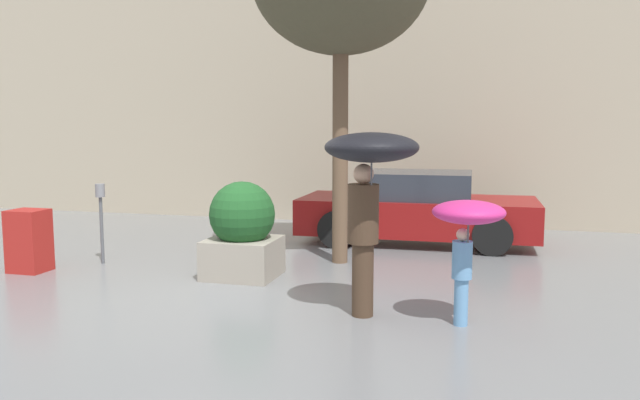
% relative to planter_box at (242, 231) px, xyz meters
% --- Properties ---
extents(ground_plane, '(40.00, 40.00, 0.00)m').
position_rel_planter_box_xyz_m(ground_plane, '(-0.02, -1.09, -0.65)').
color(ground_plane, slate).
extents(building_facade, '(18.00, 0.30, 6.00)m').
position_rel_planter_box_xyz_m(building_facade, '(-0.02, 5.41, 2.35)').
color(building_facade, '#B7A88E').
rests_on(building_facade, ground).
extents(planter_box, '(0.96, 0.91, 1.34)m').
position_rel_planter_box_xyz_m(planter_box, '(0.00, 0.00, 0.00)').
color(planter_box, '#9E9384').
rests_on(planter_box, ground).
extents(person_adult, '(1.00, 1.00, 2.03)m').
position_rel_planter_box_xyz_m(person_adult, '(2.03, -1.42, 0.94)').
color(person_adult, '#473323').
rests_on(person_adult, ground).
extents(person_child, '(0.74, 0.74, 1.34)m').
position_rel_planter_box_xyz_m(person_child, '(3.07, -1.47, 0.44)').
color(person_child, '#669ED1').
rests_on(person_child, ground).
extents(parked_car_near, '(4.20, 2.05, 1.28)m').
position_rel_planter_box_xyz_m(parked_car_near, '(2.07, 3.27, -0.05)').
color(parked_car_near, maroon).
rests_on(parked_car_near, ground).
extents(parking_meter, '(0.14, 0.14, 1.22)m').
position_rel_planter_box_xyz_m(parking_meter, '(-2.39, 0.24, 0.23)').
color(parking_meter, '#595B60').
rests_on(parking_meter, ground).
extents(newspaper_box, '(0.50, 0.44, 0.90)m').
position_rel_planter_box_xyz_m(newspaper_box, '(-3.10, -0.49, -0.20)').
color(newspaper_box, '#B2231E').
rests_on(newspaper_box, ground).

